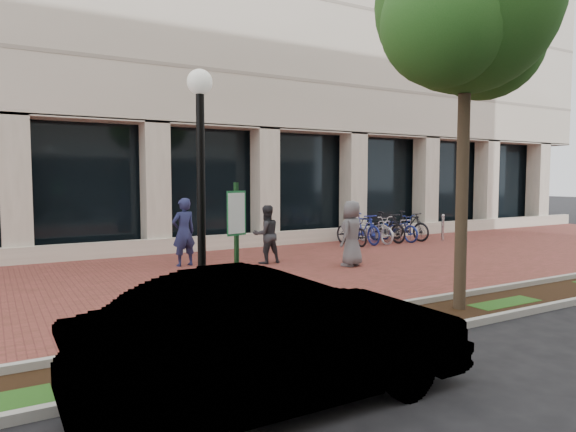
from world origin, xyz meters
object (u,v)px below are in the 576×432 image
pedestrian_left (184,232)px  pedestrian_right (352,233)px  lamppost (201,190)px  bollard (443,227)px  street_tree (467,14)px  sedan_near_curb (279,337)px  bike_rack_cluster (380,228)px  parking_sign (237,244)px  pedestrian_mid (266,234)px  locked_bicycle (242,320)px

pedestrian_left → pedestrian_right: bearing=140.1°
lamppost → bollard: bearing=29.3°
street_tree → sedan_near_curb: bearing=-159.6°
lamppost → bike_rack_cluster: bearing=37.9°
bollard → bike_rack_cluster: bike_rack_cluster is taller
bollard → bike_rack_cluster: bearing=161.7°
parking_sign → pedestrian_mid: size_ratio=1.42×
locked_bicycle → pedestrian_mid: (3.77, 6.43, 0.37)m
lamppost → locked_bicycle: size_ratio=2.27×
bollard → street_tree: bearing=-135.4°
sedan_near_curb → pedestrian_left: bearing=-12.5°
lamppost → pedestrian_left: (1.95, 6.55, -1.30)m
pedestrian_left → pedestrian_right: pedestrian_left is taller
lamppost → locked_bicycle: (0.35, -0.63, -1.78)m
bollard → sedan_near_curb: bearing=-143.3°
pedestrian_mid → sedan_near_curb: (-4.12, -8.09, -0.11)m
pedestrian_right → bike_rack_cluster: size_ratio=0.50×
bike_rack_cluster → pedestrian_right: bearing=-139.9°
pedestrian_mid → lamppost: bearing=56.3°
parking_sign → street_tree: size_ratio=0.33×
locked_bicycle → bollard: bollard is taller
street_tree → pedestrian_right: bearing=77.2°
parking_sign → street_tree: bearing=-17.5°
bike_rack_cluster → sedan_near_curb: sedan_near_curb is taller
lamppost → bollard: (12.46, 7.00, -1.71)m
parking_sign → bollard: 14.31m
lamppost → pedestrian_mid: 7.25m
lamppost → bike_rack_cluster: 12.82m
street_tree → pedestrian_right: (1.07, 4.71, -4.44)m
sedan_near_curb → pedestrian_mid: bearing=-27.0°
pedestrian_right → pedestrian_mid: bearing=-67.7°
lamppost → parking_sign: bearing=-57.7°
pedestrian_mid → bollard: bearing=-170.1°
parking_sign → bollard: parking_sign is taller
street_tree → sedan_near_curb: 6.96m
pedestrian_mid → bike_rack_cluster: pedestrian_mid is taller
parking_sign → street_tree: (4.55, 0.02, 3.84)m
street_tree → pedestrian_mid: (-0.75, 6.28, -4.52)m
parking_sign → lamppost: lamppost is taller
pedestrian_left → bollard: 10.53m
pedestrian_mid → bollard: 8.43m
pedestrian_right → bollard: 7.10m
pedestrian_left → pedestrian_mid: (2.16, -0.75, -0.11)m
parking_sign → sedan_near_curb: size_ratio=0.54×
lamppost → sedan_near_curb: bearing=-90.1°
parking_sign → pedestrian_left: bearing=59.2°
parking_sign → locked_bicycle: 1.05m
pedestrian_mid → pedestrian_right: (1.82, -1.58, 0.07)m
lamppost → street_tree: 5.80m
pedestrian_left → locked_bicycle: bearing=67.8°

